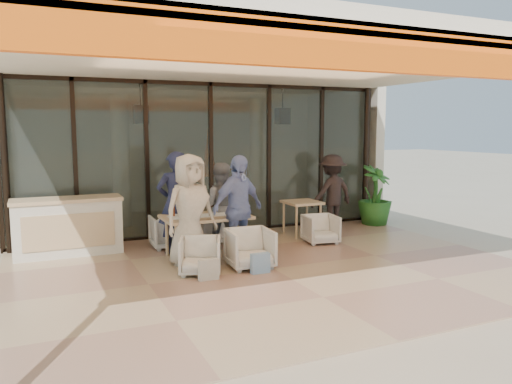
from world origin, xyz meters
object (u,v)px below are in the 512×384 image
chair_far_left (169,230)px  diner_periwinkle (238,208)px  dining_table (206,219)px  diner_grey (220,206)px  standing_woman (332,192)px  chair_near_right (250,247)px  chair_far_right (211,228)px  side_chair (321,228)px  diner_cream (190,211)px  host_counter (68,226)px  potted_palm (375,195)px  chair_near_left (200,254)px  diner_navy (175,203)px  side_table (302,206)px

chair_far_left → diner_periwinkle: size_ratio=0.38×
dining_table → diner_grey: bearing=46.2°
chair_far_left → standing_woman: 3.78m
chair_near_right → chair_far_right: bearing=94.4°
side_chair → diner_grey: bearing=177.6°
chair_near_right → standing_woman: 3.62m
chair_near_right → diner_cream: bearing=153.6°
diner_cream → side_chair: diner_cream is taller
host_counter → diner_grey: size_ratio=1.14×
potted_palm → chair_near_left: bearing=-156.8°
chair_far_right → chair_near_left: chair_near_left is taller
chair_near_left → diner_cream: 0.78m
dining_table → chair_near_left: (-0.41, -0.96, -0.37)m
chair_far_left → diner_cream: bearing=91.5°
chair_far_left → potted_palm: bearing=-175.9°
dining_table → chair_far_right: dining_table is taller
chair_near_right → diner_navy: bearing=125.3°
chair_near_left → side_table: (2.80, 1.77, 0.32)m
side_table → potted_palm: bearing=9.3°
host_counter → chair_far_right: size_ratio=2.93×
diner_periwinkle → potted_palm: size_ratio=1.29×
chair_far_left → standing_woman: standing_woman is taller
diner_navy → side_chair: size_ratio=2.94×
host_counter → dining_table: size_ratio=1.23×
chair_near_right → chair_near_left: bearing=-175.6°
diner_navy → diner_periwinkle: (0.84, -0.90, -0.02)m
chair_near_right → side_table: bearing=46.5°
dining_table → chair_near_right: (0.43, -0.96, -0.33)m
host_counter → dining_table: bearing=-26.4°
diner_navy → side_table: (2.80, 0.37, -0.29)m
chair_near_left → standing_woman: size_ratio=0.38×
diner_cream → diner_navy: bearing=74.7°
side_table → potted_palm: size_ratio=0.53×
chair_near_right → side_chair: bearing=31.9°
host_counter → chair_far_left: (1.78, -0.14, -0.19)m
diner_periwinkle → side_chair: diner_periwinkle is taller
chair_near_left → side_chair: (2.80, 1.02, -0.01)m
host_counter → chair_near_right: bearing=-38.0°
chair_far_right → standing_woman: (2.90, 0.21, 0.53)m
host_counter → diner_cream: 2.39m
dining_table → diner_periwinkle: 0.66m
chair_far_left → diner_periwinkle: 1.73m
diner_cream → potted_palm: (4.94, 1.62, -0.22)m
diner_navy → diner_grey: 0.85m
host_counter → diner_grey: bearing=-13.8°
chair_far_left → chair_far_right: chair_far_left is taller
diner_navy → diner_cream: bearing=87.3°
chair_far_right → diner_navy: bearing=24.9°
chair_near_right → diner_grey: (0.00, 1.40, 0.46)m
chair_far_right → side_chair: 2.15m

